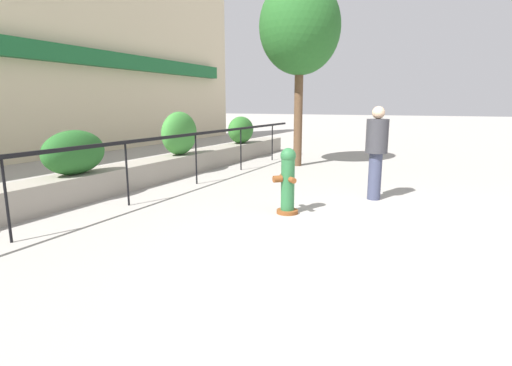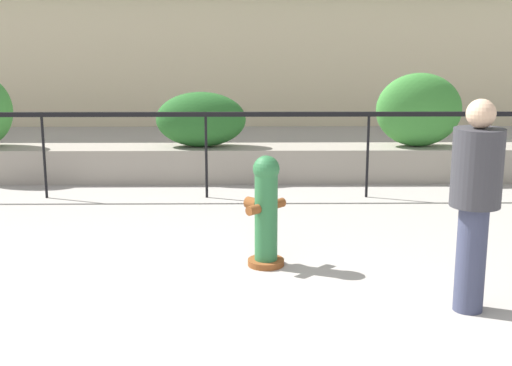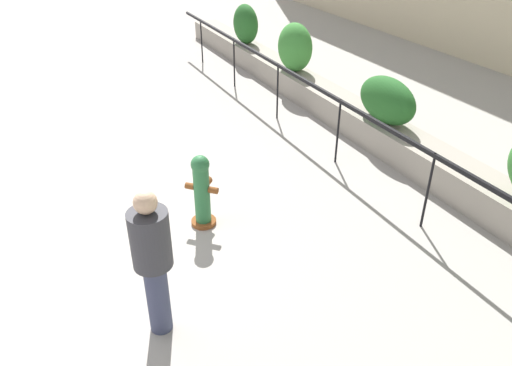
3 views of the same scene
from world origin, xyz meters
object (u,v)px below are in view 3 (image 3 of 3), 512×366
(hedge_bush_0, at_px, (246,24))
(hedge_bush_1, at_px, (295,47))
(fire_hydrant, at_px, (202,190))
(hedge_bush_2, at_px, (387,100))
(pedestrian, at_px, (152,256))

(hedge_bush_0, distance_m, hedge_bush_1, 2.61)
(hedge_bush_0, distance_m, fire_hydrant, 7.73)
(hedge_bush_1, distance_m, fire_hydrant, 5.63)
(hedge_bush_2, bearing_deg, hedge_bush_0, 180.00)
(hedge_bush_2, relative_size, fire_hydrant, 1.22)
(pedestrian, bearing_deg, hedge_bush_1, 139.20)
(pedestrian, bearing_deg, hedge_bush_2, 116.71)
(hedge_bush_0, xyz_separation_m, hedge_bush_2, (5.85, 0.00, -0.11))
(hedge_bush_0, height_order, hedge_bush_2, hedge_bush_0)
(hedge_bush_1, relative_size, pedestrian, 0.62)
(hedge_bush_2, distance_m, fire_hydrant, 3.94)
(fire_hydrant, relative_size, pedestrian, 0.62)
(hedge_bush_1, bearing_deg, hedge_bush_0, 180.00)
(hedge_bush_1, xyz_separation_m, fire_hydrant, (4.10, -3.83, -0.48))
(hedge_bush_0, bearing_deg, hedge_bush_2, 0.00)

